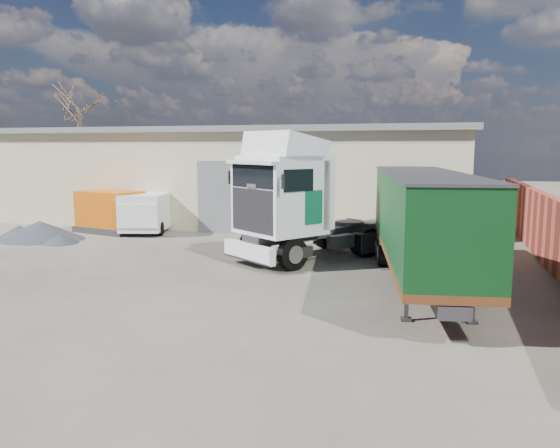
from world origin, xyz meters
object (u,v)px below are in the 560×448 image
(tractor_unit, at_px, (299,207))
(box_trailer, at_px, (422,218))
(bare_tree, at_px, (78,97))
(panel_van, at_px, (150,211))
(orange_skip, at_px, (110,214))

(tractor_unit, bearing_deg, box_trailer, 3.29)
(bare_tree, bearing_deg, panel_van, -42.19)
(bare_tree, xyz_separation_m, orange_skip, (9.70, -11.23, -7.02))
(tractor_unit, relative_size, orange_skip, 1.98)
(panel_van, bearing_deg, bare_tree, 124.07)
(bare_tree, bearing_deg, tractor_unit, -36.70)
(tractor_unit, relative_size, box_trailer, 0.68)
(orange_skip, bearing_deg, panel_van, 38.25)
(panel_van, distance_m, orange_skip, 1.96)
(box_trailer, height_order, panel_van, box_trailer)
(bare_tree, bearing_deg, orange_skip, -49.18)
(box_trailer, relative_size, orange_skip, 2.92)
(orange_skip, bearing_deg, tractor_unit, -7.48)
(tractor_unit, xyz_separation_m, box_trailer, (4.56, -2.88, 0.11))
(box_trailer, bearing_deg, bare_tree, 134.76)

